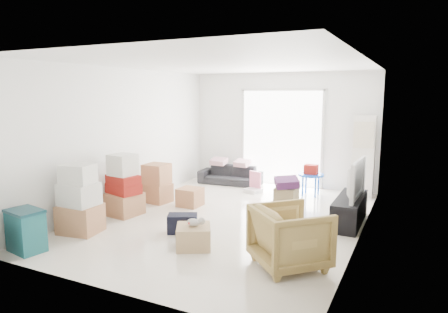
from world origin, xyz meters
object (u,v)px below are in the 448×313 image
tv_console (350,210)px  storage_bins (26,230)px  television (350,193)px  kids_table (311,173)px  armchair (290,234)px  sofa (230,172)px  wood_crate (194,237)px  ac_tower (363,156)px  ottoman (286,198)px

tv_console → storage_bins: (-3.90, -3.26, 0.07)m
television → kids_table: (-1.07, 1.60, -0.05)m
storage_bins → armchair: bearing=18.0°
sofa → storage_bins: 5.18m
armchair → kids_table: armchair is taller
storage_bins → wood_crate: bearing=29.3°
ac_tower → wood_crate: ac_tower is taller
armchair → storage_bins: 3.67m
television → ottoman: size_ratio=2.83×
tv_console → sofa: sofa is taller
storage_bins → ottoman: (2.64, 3.71, -0.10)m
kids_table → wood_crate: 3.81m
wood_crate → kids_table: bearing=78.1°
kids_table → wood_crate: (-0.78, -3.71, -0.33)m
ac_tower → wood_crate: (-1.80, -4.12, -0.71)m
tv_console → sofa: 3.64m
sofa → wood_crate: size_ratio=3.17×
ac_tower → kids_table: ac_tower is taller
armchair → wood_crate: size_ratio=1.80×
armchair → kids_table: bearing=-35.1°
ac_tower → wood_crate: bearing=-113.6°
storage_bins → kids_table: size_ratio=0.89×
wood_crate → armchair: bearing=-0.6°
tv_console → wood_crate: 2.81m
ac_tower → ottoman: (-1.21, -1.56, -0.68)m
tv_console → armchair: 2.18m
ottoman → kids_table: kids_table is taller
ac_tower → television: 2.03m
armchair → television: bearing=-56.1°
kids_table → storage_bins: bearing=-120.2°
kids_table → wood_crate: bearing=-101.9°
tv_console → television: 0.31m
tv_console → wood_crate: (-1.85, -2.11, -0.07)m
tv_console → wood_crate: size_ratio=2.88×
kids_table → ottoman: bearing=-99.4°
sofa → television: bearing=-35.1°
ac_tower → sofa: ac_tower is taller
sofa → storage_bins: bearing=-103.0°
kids_table → television: bearing=-56.2°
sofa → wood_crate: bearing=-76.6°
storage_bins → wood_crate: storage_bins is taller
storage_bins → television: bearing=39.9°
sofa → wood_crate: (1.28, -3.97, -0.14)m
television → sofa: bearing=61.5°
ottoman → armchair: bearing=-71.9°
tv_console → kids_table: bearing=123.8°
sofa → ottoman: 2.34m
wood_crate → sofa: bearing=107.8°
armchair → ottoman: bearing=-26.9°
television → storage_bins: television is taller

